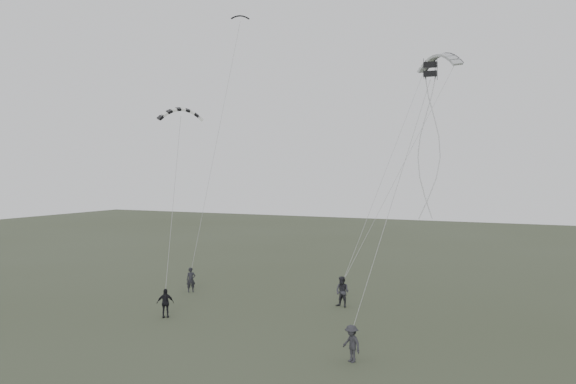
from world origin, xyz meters
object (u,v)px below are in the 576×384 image
at_px(flyer_center, 165,303).
at_px(flyer_right, 342,292).
at_px(kite_striped, 181,109).
at_px(kite_pale_large, 439,55).
at_px(flyer_left, 191,280).
at_px(kite_box, 430,69).
at_px(flyer_far, 352,343).
at_px(kite_dark_small, 240,16).

bearing_deg(flyer_center, flyer_right, -2.38).
height_order(flyer_right, kite_striped, kite_striped).
xyz_separation_m(flyer_center, kite_pale_large, (12.14, 15.13, 15.43)).
height_order(flyer_left, flyer_center, flyer_left).
distance_m(flyer_right, kite_striped, 14.98).
bearing_deg(flyer_left, kite_pale_large, -7.13).
height_order(flyer_right, kite_box, kite_box).
bearing_deg(flyer_far, flyer_center, -160.67).
bearing_deg(flyer_left, flyer_right, -37.27).
relative_size(flyer_far, kite_dark_small, 1.18).
xyz_separation_m(kite_dark_small, kite_pale_large, (13.79, 3.76, -3.37)).
bearing_deg(kite_dark_small, kite_box, -57.61).
bearing_deg(kite_striped, kite_pale_large, -3.82).
bearing_deg(kite_pale_large, flyer_left, -114.40).
xyz_separation_m(kite_pale_large, kite_box, (1.67, -11.94, -3.09)).
relative_size(flyer_center, kite_pale_large, 0.45).
height_order(flyer_far, kite_striped, kite_striped).
bearing_deg(flyer_far, flyer_left, -179.44).
relative_size(kite_pale_large, kite_box, 4.99).
height_order(kite_pale_large, kite_striped, kite_pale_large).
bearing_deg(kite_box, flyer_far, -115.08).
bearing_deg(flyer_left, kite_dark_small, 42.12).
distance_m(flyer_left, flyer_center, 6.56).
xyz_separation_m(flyer_right, flyer_center, (-8.13, -6.38, -0.12)).
height_order(kite_dark_small, kite_pale_large, kite_dark_small).
relative_size(flyer_far, kite_striped, 0.56).
relative_size(kite_dark_small, kite_box, 1.87).
relative_size(flyer_center, flyer_far, 1.01).
bearing_deg(kite_dark_small, kite_striped, -119.85).
bearing_deg(kite_dark_small, flyer_center, -111.47).
distance_m(flyer_left, flyer_far, 16.67).
bearing_deg(kite_pale_large, flyer_far, -57.55).
xyz_separation_m(flyer_right, flyer_far, (3.58, -9.05, -0.12)).
bearing_deg(flyer_right, flyer_left, -164.74).
bearing_deg(flyer_center, kite_dark_small, 57.77).
bearing_deg(flyer_far, kite_striped, -174.00).
xyz_separation_m(flyer_left, kite_box, (16.29, -2.88, 12.31)).
xyz_separation_m(flyer_center, kite_dark_small, (-1.65, 11.37, 18.81)).
bearing_deg(flyer_right, kite_dark_small, 166.57).
distance_m(kite_dark_small, kite_striped, 10.67).
distance_m(flyer_left, kite_box, 20.63).
bearing_deg(flyer_left, flyer_far, -70.54).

